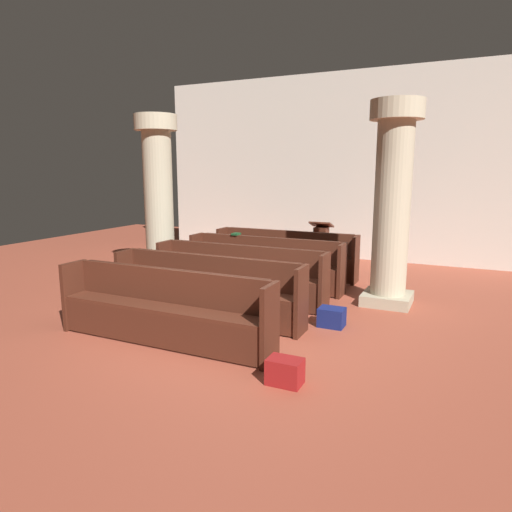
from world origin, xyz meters
TOP-DOWN VIEW (x-y plane):
  - ground_plane at (0.00, 0.00)m, footprint 19.20×19.20m
  - back_wall at (0.00, 6.08)m, footprint 10.00×0.16m
  - pew_row_0 at (-0.63, 3.51)m, footprint 3.01×0.46m
  - pew_row_1 at (-0.63, 2.47)m, footprint 3.01×0.46m
  - pew_row_2 at (-0.63, 1.43)m, footprint 3.01×0.47m
  - pew_row_3 at (-0.63, 0.38)m, footprint 3.01×0.46m
  - pew_row_4 at (-0.63, -0.66)m, footprint 3.01×0.46m
  - pillar_aisle_side at (1.65, 2.33)m, footprint 0.82×0.82m
  - pillar_far_side at (-2.86, 2.27)m, footprint 0.82×0.82m
  - lectern at (-0.14, 4.40)m, footprint 0.48×0.45m
  - hymn_book at (-1.33, 2.66)m, footprint 0.13×0.18m
  - kneeler_box_red at (1.18, -1.06)m, footprint 0.36×0.25m
  - kneeler_box_navy at (1.12, 0.86)m, footprint 0.36×0.28m

SIDE VIEW (x-z plane):
  - ground_plane at x=0.00m, z-range 0.00..0.00m
  - kneeler_box_navy at x=1.12m, z-range 0.00..0.27m
  - kneeler_box_red at x=1.18m, z-range 0.00..0.27m
  - lectern at x=-0.14m, z-range -0.09..0.99m
  - pew_row_0 at x=-0.63m, z-range 0.04..0.97m
  - pew_row_1 at x=-0.63m, z-range 0.04..0.97m
  - pew_row_2 at x=-0.63m, z-range 0.04..0.97m
  - pew_row_3 at x=-0.63m, z-range 0.04..0.97m
  - pew_row_4 at x=-0.63m, z-range 0.04..0.97m
  - hymn_book at x=-1.33m, z-range 0.93..0.97m
  - pillar_aisle_side at x=1.65m, z-range 0.07..3.30m
  - pillar_far_side at x=-2.86m, z-range 0.07..3.30m
  - back_wall at x=0.00m, z-range 0.00..4.50m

